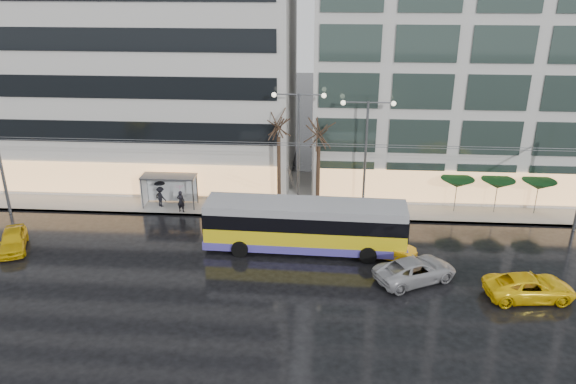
# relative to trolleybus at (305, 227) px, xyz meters

# --- Properties ---
(ground) EXTENTS (140.00, 140.00, 0.00)m
(ground) POSITION_rel_trolleybus_xyz_m (-2.80, -4.18, -1.66)
(ground) COLOR black
(ground) RESTS_ON ground
(sidewalk) EXTENTS (80.00, 10.00, 0.15)m
(sidewalk) POSITION_rel_trolleybus_xyz_m (-0.80, 9.82, -1.58)
(sidewalk) COLOR gray
(sidewalk) RESTS_ON ground
(kerb) EXTENTS (80.00, 0.10, 0.15)m
(kerb) POSITION_rel_trolleybus_xyz_m (-0.80, 4.87, -1.58)
(kerb) COLOR slate
(kerb) RESTS_ON ground
(building_left) EXTENTS (34.00, 14.00, 22.00)m
(building_left) POSITION_rel_trolleybus_xyz_m (-18.80, 14.82, 9.49)
(building_left) COLOR #BAB7B1
(building_left) RESTS_ON sidewalk
(building_right) EXTENTS (32.00, 14.00, 25.00)m
(building_right) POSITION_rel_trolleybus_xyz_m (16.20, 14.82, 10.99)
(building_right) COLOR #BAB7B1
(building_right) RESTS_ON sidewalk
(trolleybus) EXTENTS (13.31, 5.36, 6.13)m
(trolleybus) POSITION_rel_trolleybus_xyz_m (0.00, 0.00, 0.00)
(trolleybus) COLOR gold
(trolleybus) RESTS_ON ground
(catenary) EXTENTS (42.24, 5.12, 7.00)m
(catenary) POSITION_rel_trolleybus_xyz_m (-1.80, 3.76, 2.59)
(catenary) COLOR #595B60
(catenary) RESTS_ON ground
(bus_shelter) EXTENTS (4.20, 1.60, 2.51)m
(bus_shelter) POSITION_rel_trolleybus_xyz_m (-11.18, 6.51, 0.30)
(bus_shelter) COLOR #595B60
(bus_shelter) RESTS_ON sidewalk
(street_lamp_near) EXTENTS (3.96, 0.36, 9.03)m
(street_lamp_near) POSITION_rel_trolleybus_xyz_m (-0.80, 6.62, 4.33)
(street_lamp_near) COLOR #595B60
(street_lamp_near) RESTS_ON sidewalk
(street_lamp_far) EXTENTS (3.96, 0.36, 8.53)m
(street_lamp_far) POSITION_rel_trolleybus_xyz_m (4.20, 6.62, 4.06)
(street_lamp_far) COLOR #595B60
(street_lamp_far) RESTS_ON sidewalk
(tree_a) EXTENTS (3.20, 3.20, 8.40)m
(tree_a) POSITION_rel_trolleybus_xyz_m (-2.30, 6.82, 5.43)
(tree_a) COLOR black
(tree_a) RESTS_ON sidewalk
(tree_b) EXTENTS (3.20, 3.20, 7.70)m
(tree_b) POSITION_rel_trolleybus_xyz_m (0.70, 7.02, 4.74)
(tree_b) COLOR black
(tree_b) RESTS_ON sidewalk
(parasol_a) EXTENTS (2.50, 2.50, 2.65)m
(parasol_a) POSITION_rel_trolleybus_xyz_m (11.20, 6.82, 0.79)
(parasol_a) COLOR #595B60
(parasol_a) RESTS_ON sidewalk
(parasol_b) EXTENTS (2.50, 2.50, 2.65)m
(parasol_b) POSITION_rel_trolleybus_xyz_m (14.20, 6.82, 0.79)
(parasol_b) COLOR #595B60
(parasol_b) RESTS_ON sidewalk
(parasol_c) EXTENTS (2.50, 2.50, 2.65)m
(parasol_c) POSITION_rel_trolleybus_xyz_m (17.20, 6.82, 0.79)
(parasol_c) COLOR #595B60
(parasol_c) RESTS_ON sidewalk
(taxi_a) EXTENTS (3.09, 4.35, 1.37)m
(taxi_a) POSITION_rel_trolleybus_xyz_m (-19.45, -1.31, -0.97)
(taxi_a) COLOR gold
(taxi_a) RESTS_ON ground
(taxi_b) EXTENTS (4.28, 2.85, 1.33)m
(taxi_b) POSITION_rel_trolleybus_xyz_m (5.22, -0.62, -0.99)
(taxi_b) COLOR orange
(taxi_b) RESTS_ON ground
(taxi_c) EXTENTS (5.27, 2.85, 1.40)m
(taxi_c) POSITION_rel_trolleybus_xyz_m (13.03, -4.94, -0.96)
(taxi_c) COLOR yellow
(taxi_c) RESTS_ON ground
(sedan_silver) EXTENTS (5.62, 4.44, 1.42)m
(sedan_silver) POSITION_rel_trolleybus_xyz_m (6.80, -3.47, -0.95)
(sedan_silver) COLOR #9D9CA1
(sedan_silver) RESTS_ON ground
(pedestrian_a) EXTENTS (1.14, 1.16, 2.19)m
(pedestrian_a) POSITION_rel_trolleybus_xyz_m (-9.67, 5.22, -0.07)
(pedestrian_a) COLOR black
(pedestrian_a) RESTS_ON sidewalk
(pedestrian_b) EXTENTS (1.02, 0.94, 1.68)m
(pedestrian_b) POSITION_rel_trolleybus_xyz_m (-9.36, 7.82, -0.67)
(pedestrian_b) COLOR black
(pedestrian_b) RESTS_ON sidewalk
(pedestrian_c) EXTENTS (1.21, 1.13, 2.11)m
(pedestrian_c) POSITION_rel_trolleybus_xyz_m (-11.51, 6.14, -0.40)
(pedestrian_c) COLOR black
(pedestrian_c) RESTS_ON sidewalk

